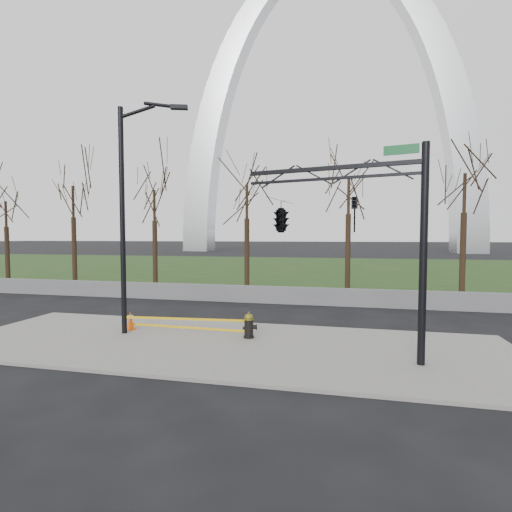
% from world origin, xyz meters
% --- Properties ---
extents(ground, '(500.00, 500.00, 0.00)m').
position_xyz_m(ground, '(0.00, 0.00, 0.00)').
color(ground, black).
rests_on(ground, ground).
extents(sidewalk, '(18.00, 6.00, 0.10)m').
position_xyz_m(sidewalk, '(0.00, 0.00, 0.05)').
color(sidewalk, slate).
rests_on(sidewalk, ground).
extents(grass_strip, '(120.00, 40.00, 0.06)m').
position_xyz_m(grass_strip, '(0.00, 30.00, 0.03)').
color(grass_strip, '#1C3D16').
rests_on(grass_strip, ground).
extents(guardrail, '(60.00, 0.30, 0.90)m').
position_xyz_m(guardrail, '(0.00, 8.00, 0.45)').
color(guardrail, '#59595B').
rests_on(guardrail, ground).
extents(gateway_arch, '(66.00, 6.00, 65.00)m').
position_xyz_m(gateway_arch, '(0.00, 75.00, 32.50)').
color(gateway_arch, silver).
rests_on(gateway_arch, ground).
extents(tree_row, '(41.64, 4.00, 7.69)m').
position_xyz_m(tree_row, '(-2.18, 12.00, 3.85)').
color(tree_row, black).
rests_on(tree_row, ground).
extents(fire_hydrant, '(0.55, 0.35, 0.88)m').
position_xyz_m(fire_hydrant, '(0.64, 0.84, 0.50)').
color(fire_hydrant, black).
rests_on(fire_hydrant, sidewalk).
extents(traffic_cone, '(0.43, 0.43, 0.67)m').
position_xyz_m(traffic_cone, '(-3.91, 0.97, 0.43)').
color(traffic_cone, '#FA5C0D').
rests_on(traffic_cone, sidewalk).
extents(street_light, '(2.32, 0.91, 8.21)m').
position_xyz_m(street_light, '(-3.63, 0.54, 4.69)').
color(street_light, black).
rests_on(street_light, ground).
extents(traffic_signal_mast, '(5.02, 2.54, 6.00)m').
position_xyz_m(traffic_signal_mast, '(2.59, -0.11, 4.15)').
color(traffic_signal_mast, black).
rests_on(traffic_signal_mast, ground).
extents(caution_tape, '(4.53, 0.50, 0.44)m').
position_xyz_m(caution_tape, '(-1.63, 0.78, 0.49)').
color(caution_tape, '#E2B20B').
rests_on(caution_tape, ground).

